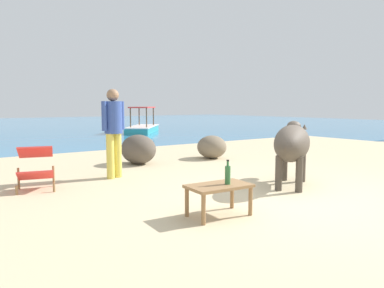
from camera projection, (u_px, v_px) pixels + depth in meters
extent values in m
cube|color=#CCB78E|center=(303.00, 200.00, 5.14)|extent=(18.00, 14.00, 0.04)
cube|color=teal|center=(22.00, 127.00, 23.09)|extent=(60.00, 36.00, 0.03)
cylinder|color=#4C4238|center=(284.00, 165.00, 6.35)|extent=(0.11, 0.11, 0.55)
cylinder|color=#4C4238|center=(302.00, 166.00, 6.24)|extent=(0.11, 0.11, 0.55)
cylinder|color=#4C4238|center=(279.00, 173.00, 5.59)|extent=(0.11, 0.11, 0.55)
cylinder|color=#4C4238|center=(299.00, 175.00, 5.48)|extent=(0.11, 0.11, 0.55)
ellipsoid|color=#4C4238|center=(292.00, 143.00, 5.87)|extent=(1.54, 1.31, 0.60)
ellipsoid|color=#4C4238|center=(297.00, 133.00, 6.72)|extent=(0.46, 0.42, 0.28)
cone|color=#4C4238|center=(289.00, 126.00, 6.76)|extent=(0.14, 0.14, 0.10)
cone|color=#4C4238|center=(305.00, 127.00, 6.66)|extent=(0.14, 0.14, 0.10)
ellipsoid|color=#4C4238|center=(294.00, 127.00, 6.09)|extent=(0.37, 0.36, 0.20)
cube|color=olive|center=(219.00, 186.00, 4.28)|extent=(0.78, 0.48, 0.04)
cylinder|color=olive|center=(232.00, 195.00, 4.63)|extent=(0.05, 0.05, 0.35)
cylinder|color=olive|center=(250.00, 201.00, 4.33)|extent=(0.05, 0.05, 0.35)
cylinder|color=olive|center=(187.00, 202.00, 4.28)|extent=(0.05, 0.05, 0.35)
cylinder|color=olive|center=(203.00, 210.00, 3.98)|extent=(0.05, 0.05, 0.35)
cylinder|color=#2D6B38|center=(228.00, 175.00, 4.29)|extent=(0.07, 0.07, 0.22)
cylinder|color=#2D6B38|center=(228.00, 164.00, 4.28)|extent=(0.03, 0.03, 0.06)
cylinder|color=black|center=(228.00, 160.00, 4.27)|extent=(0.03, 0.03, 0.02)
cylinder|color=olive|center=(54.00, 187.00, 5.51)|extent=(0.04, 0.04, 0.14)
cylinder|color=olive|center=(17.00, 190.00, 5.32)|extent=(0.04, 0.04, 0.14)
cylinder|color=olive|center=(54.00, 176.00, 5.88)|extent=(0.04, 0.04, 0.34)
cylinder|color=olive|center=(19.00, 178.00, 5.70)|extent=(0.04, 0.04, 0.34)
cube|color=red|center=(36.00, 175.00, 5.59)|extent=(0.61, 0.54, 0.21)
cube|color=red|center=(35.00, 152.00, 5.85)|extent=(0.61, 0.57, 0.23)
cylinder|color=#DBC64C|center=(118.00, 155.00, 6.63)|extent=(0.14, 0.14, 0.82)
cylinder|color=#DBC64C|center=(110.00, 156.00, 6.49)|extent=(0.14, 0.14, 0.82)
cylinder|color=#334C99|center=(113.00, 117.00, 6.49)|extent=(0.32, 0.32, 0.58)
cylinder|color=#334C99|center=(122.00, 116.00, 6.65)|extent=(0.09, 0.09, 0.52)
cylinder|color=#334C99|center=(104.00, 116.00, 6.31)|extent=(0.09, 0.09, 0.52)
sphere|color=#997051|center=(113.00, 95.00, 6.44)|extent=(0.22, 0.22, 0.22)
ellipsoid|color=#756651|center=(212.00, 147.00, 9.04)|extent=(1.06, 1.08, 0.58)
ellipsoid|color=brown|center=(138.00, 149.00, 8.15)|extent=(0.85, 0.99, 0.67)
cube|color=teal|center=(143.00, 130.00, 18.17)|extent=(3.06, 3.53, 0.28)
cube|color=white|center=(143.00, 126.00, 18.15)|extent=(3.15, 3.62, 0.04)
cylinder|color=brown|center=(147.00, 118.00, 17.02)|extent=(0.06, 0.06, 0.95)
cylinder|color=brown|center=(130.00, 118.00, 17.05)|extent=(0.06, 0.06, 0.95)
cylinder|color=brown|center=(153.00, 117.00, 19.16)|extent=(0.06, 0.06, 0.95)
cylinder|color=brown|center=(139.00, 117.00, 19.20)|extent=(0.06, 0.06, 0.95)
cube|color=red|center=(142.00, 107.00, 18.05)|extent=(2.27, 2.57, 0.06)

